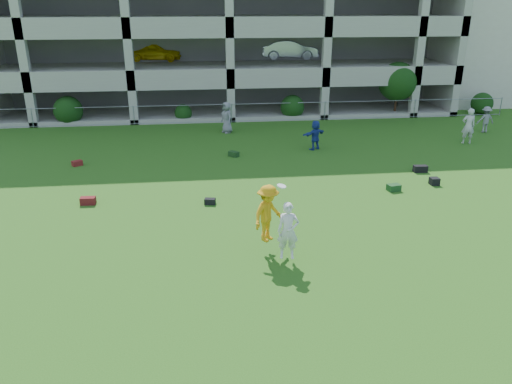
{
  "coord_description": "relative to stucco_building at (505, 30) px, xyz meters",
  "views": [
    {
      "loc": [
        -2.05,
        -11.93,
        7.17
      ],
      "look_at": [
        -0.31,
        3.0,
        1.4
      ],
      "focal_mm": 35.0,
      "sensor_mm": 36.0,
      "label": 1
    }
  ],
  "objects": [
    {
      "name": "bystander_f",
      "position": [
        -8.53,
        -13.23,
        -4.24
      ],
      "size": [
        1.01,
        0.63,
        1.51
      ],
      "primitive_type": "imported",
      "rotation": [
        0.0,
        0.0,
        3.07
      ],
      "color": "gray",
      "rests_on": "ground"
    },
    {
      "name": "bag_red_f",
      "position": [
        -30.75,
        -17.0,
        -4.88
      ],
      "size": [
        0.53,
        0.49,
        0.24
      ],
      "primitive_type": "cube",
      "rotation": [
        0.0,
        0.0,
        0.6
      ],
      "color": "#5D101A",
      "rests_on": "ground"
    },
    {
      "name": "bystander_d",
      "position": [
        -19.15,
        -15.6,
        -4.24
      ],
      "size": [
        1.44,
        1.1,
        1.52
      ],
      "primitive_type": "imported",
      "rotation": [
        0.0,
        0.0,
        3.67
      ],
      "color": "navy",
      "rests_on": "ground"
    },
    {
      "name": "stucco_building",
      "position": [
        0.0,
        0.0,
        0.0
      ],
      "size": [
        16.0,
        14.0,
        10.0
      ],
      "primitive_type": "cube",
      "color": "beige",
      "rests_on": "ground"
    },
    {
      "name": "bystander_e",
      "position": [
        -10.79,
        -15.4,
        -4.05
      ],
      "size": [
        0.75,
        0.55,
        1.9
      ],
      "primitive_type": "imported",
      "rotation": [
        0.0,
        0.0,
        3.0
      ],
      "color": "silver",
      "rests_on": "ground"
    },
    {
      "name": "fence",
      "position": [
        -23.0,
        -9.0,
        -4.39
      ],
      "size": [
        36.06,
        0.06,
        1.2
      ],
      "color": "gray",
      "rests_on": "ground"
    },
    {
      "name": "shrub_row",
      "position": [
        -18.41,
        -8.3,
        -3.49
      ],
      "size": [
        34.38,
        2.52,
        3.5
      ],
      "color": "#163D11",
      "rests_on": "ground"
    },
    {
      "name": "bag_red_a",
      "position": [
        -29.32,
        -21.92,
        -4.86
      ],
      "size": [
        0.56,
        0.32,
        0.28
      ],
      "primitive_type": "cube",
      "rotation": [
        0.0,
        0.0,
        -0.03
      ],
      "color": "#510E1A",
      "rests_on": "ground"
    },
    {
      "name": "parking_garage",
      "position": [
        -23.0,
        -0.3,
        1.01
      ],
      "size": [
        30.0,
        14.0,
        12.0
      ],
      "color": "#9E998C",
      "rests_on": "ground"
    },
    {
      "name": "ground",
      "position": [
        -23.0,
        -28.0,
        -5.0
      ],
      "size": [
        100.0,
        100.0,
        0.0
      ],
      "primitive_type": "plane",
      "color": "#235114",
      "rests_on": "ground"
    },
    {
      "name": "bag_green_c",
      "position": [
        -17.33,
        -21.85,
        -4.87
      ],
      "size": [
        0.56,
        0.44,
        0.26
      ],
      "primitive_type": "cube",
      "rotation": [
        0.0,
        0.0,
        0.2
      ],
      "color": "#15391B",
      "rests_on": "ground"
    },
    {
      "name": "crate_d",
      "position": [
        -15.4,
        -21.38,
        -4.85
      ],
      "size": [
        0.36,
        0.36,
        0.3
      ],
      "primitive_type": "cube",
      "rotation": [
        0.0,
        0.0,
        0.03
      ],
      "color": "black",
      "rests_on": "ground"
    },
    {
      "name": "frisbee_contest",
      "position": [
        -23.0,
        -26.64,
        -3.79
      ],
      "size": [
        1.46,
        1.61,
        2.11
      ],
      "color": "orange",
      "rests_on": "ground"
    },
    {
      "name": "bystander_c",
      "position": [
        -23.44,
        -11.55,
        -4.11
      ],
      "size": [
        0.91,
        1.04,
        1.78
      ],
      "primitive_type": "imported",
      "rotation": [
        0.0,
        0.0,
        -1.07
      ],
      "color": "gray",
      "rests_on": "ground"
    },
    {
      "name": "bag_black_e",
      "position": [
        -15.28,
        -19.73,
        -4.85
      ],
      "size": [
        0.62,
        0.34,
        0.3
      ],
      "primitive_type": "cube",
      "rotation": [
        0.0,
        0.0,
        -0.06
      ],
      "color": "black",
      "rests_on": "ground"
    },
    {
      "name": "bag_black_b",
      "position": [
        -24.76,
        -22.43,
        -4.89
      ],
      "size": [
        0.45,
        0.33,
        0.22
      ],
      "primitive_type": "cube",
      "rotation": [
        0.0,
        0.0,
        -0.22
      ],
      "color": "black",
      "rests_on": "ground"
    },
    {
      "name": "bag_green_g",
      "position": [
        -23.4,
        -16.37,
        -4.88
      ],
      "size": [
        0.56,
        0.57,
        0.25
      ],
      "primitive_type": "cube",
      "rotation": [
        0.0,
        0.0,
        -0.79
      ],
      "color": "#143312",
      "rests_on": "ground"
    }
  ]
}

